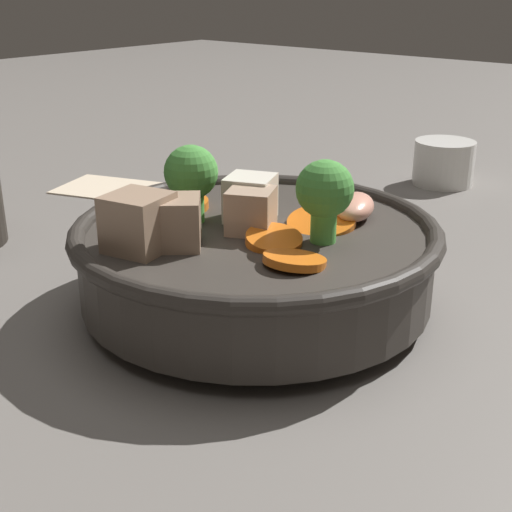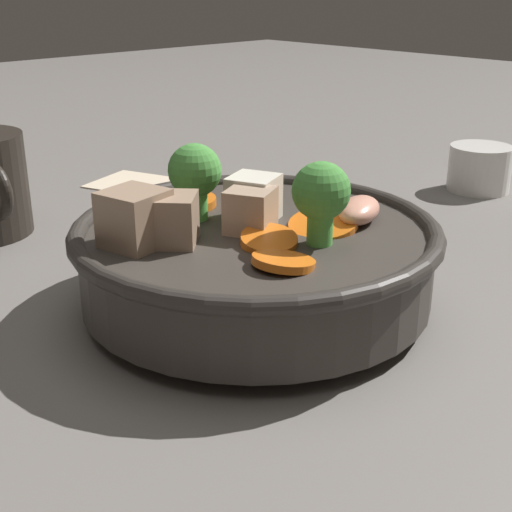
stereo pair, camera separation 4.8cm
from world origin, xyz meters
TOP-DOWN VIEW (x-y plane):
  - ground_plane at (0.00, 0.00)m, footprint 3.00×3.00m
  - stirfry_bowl at (-0.00, -0.00)m, footprint 0.25×0.25m
  - tea_cup at (-0.04, 0.37)m, footprint 0.07×0.07m
  - napkin at (-0.31, 0.12)m, footprint 0.13×0.11m

SIDE VIEW (x-z plane):
  - ground_plane at x=0.00m, z-range 0.00..0.00m
  - napkin at x=-0.31m, z-range 0.00..0.00m
  - tea_cup at x=-0.04m, z-range 0.00..0.05m
  - stirfry_bowl at x=0.00m, z-range -0.01..0.10m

